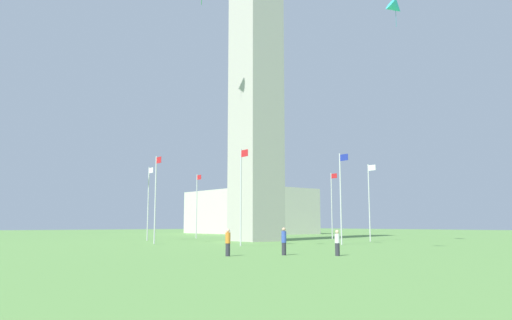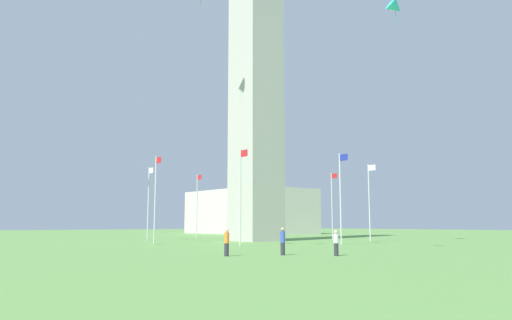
{
  "view_description": "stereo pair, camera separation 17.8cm",
  "coord_description": "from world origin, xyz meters",
  "px_view_note": "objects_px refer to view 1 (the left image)",
  "views": [
    {
      "loc": [
        45.56,
        -36.79,
        2.01
      ],
      "look_at": [
        0.0,
        0.0,
        9.69
      ],
      "focal_mm": 34.31,
      "sensor_mm": 36.0,
      "label": 1
    },
    {
      "loc": [
        45.68,
        -36.65,
        2.01
      ],
      "look_at": [
        0.0,
        0.0,
        9.69
      ],
      "focal_mm": 34.31,
      "sensor_mm": 36.0,
      "label": 2
    }
  ],
  "objects_px": {
    "obelisk_monument": "(256,59)",
    "flagpole_sw": "(148,200)",
    "flagpole_w": "(156,196)",
    "distant_building": "(248,212)",
    "flagpole_n": "(341,195)",
    "kite_cyan_delta": "(396,7)",
    "person_blue_shirt": "(284,241)",
    "person_white_shirt": "(337,243)",
    "flagpole_s": "(197,203)",
    "flagpole_nw": "(241,193)",
    "flagpole_ne": "(369,199)",
    "person_orange_shirt": "(228,242)",
    "flagpole_se": "(266,204)",
    "flagpole_e": "(332,203)"
  },
  "relations": [
    {
      "from": "obelisk_monument",
      "to": "flagpole_sw",
      "type": "relative_size",
      "value": 4.99
    },
    {
      "from": "flagpole_w",
      "to": "distant_building",
      "type": "distance_m",
      "value": 54.48
    },
    {
      "from": "flagpole_n",
      "to": "kite_cyan_delta",
      "type": "distance_m",
      "value": 21.11
    },
    {
      "from": "flagpole_w",
      "to": "person_blue_shirt",
      "type": "bearing_deg",
      "value": -5.02
    },
    {
      "from": "obelisk_monument",
      "to": "person_white_shirt",
      "type": "height_order",
      "value": "obelisk_monument"
    },
    {
      "from": "flagpole_s",
      "to": "flagpole_sw",
      "type": "xyz_separation_m",
      "value": [
        3.89,
        -9.4,
        0.0
      ]
    },
    {
      "from": "flagpole_w",
      "to": "kite_cyan_delta",
      "type": "distance_m",
      "value": 32.2
    },
    {
      "from": "person_white_shirt",
      "to": "person_blue_shirt",
      "type": "bearing_deg",
      "value": 44.24
    },
    {
      "from": "flagpole_s",
      "to": "flagpole_nw",
      "type": "distance_m",
      "value": 24.56
    },
    {
      "from": "flagpole_ne",
      "to": "person_white_shirt",
      "type": "bearing_deg",
      "value": -56.4
    },
    {
      "from": "person_blue_shirt",
      "to": "flagpole_nw",
      "type": "bearing_deg",
      "value": 2.85
    },
    {
      "from": "person_orange_shirt",
      "to": "flagpole_sw",
      "type": "bearing_deg",
      "value": 24.05
    },
    {
      "from": "flagpole_se",
      "to": "flagpole_s",
      "type": "relative_size",
      "value": 1.0
    },
    {
      "from": "flagpole_e",
      "to": "distant_building",
      "type": "height_order",
      "value": "distant_building"
    },
    {
      "from": "distant_building",
      "to": "person_orange_shirt",
      "type": "bearing_deg",
      "value": -39.06
    },
    {
      "from": "flagpole_n",
      "to": "person_blue_shirt",
      "type": "distance_m",
      "value": 17.8
    },
    {
      "from": "flagpole_s",
      "to": "person_orange_shirt",
      "type": "xyz_separation_m",
      "value": [
        33.46,
        -18.6,
        -4.04
      ]
    },
    {
      "from": "flagpole_n",
      "to": "distant_building",
      "type": "height_order",
      "value": "distant_building"
    },
    {
      "from": "flagpole_n",
      "to": "kite_cyan_delta",
      "type": "height_order",
      "value": "kite_cyan_delta"
    },
    {
      "from": "flagpole_e",
      "to": "distant_building",
      "type": "distance_m",
      "value": 38.96
    },
    {
      "from": "flagpole_ne",
      "to": "flagpole_sw",
      "type": "bearing_deg",
      "value": -135.0
    },
    {
      "from": "person_orange_shirt",
      "to": "person_white_shirt",
      "type": "bearing_deg",
      "value": -85.05
    },
    {
      "from": "flagpole_se",
      "to": "flagpole_s",
      "type": "height_order",
      "value": "same"
    },
    {
      "from": "flagpole_n",
      "to": "person_blue_shirt",
      "type": "height_order",
      "value": "flagpole_n"
    },
    {
      "from": "flagpole_n",
      "to": "flagpole_sw",
      "type": "xyz_separation_m",
      "value": [
        -22.69,
        -9.4,
        0.0
      ]
    },
    {
      "from": "flagpole_ne",
      "to": "flagpole_s",
      "type": "height_order",
      "value": "same"
    },
    {
      "from": "person_blue_shirt",
      "to": "flagpole_e",
      "type": "bearing_deg",
      "value": -24.6
    },
    {
      "from": "person_orange_shirt",
      "to": "kite_cyan_delta",
      "type": "relative_size",
      "value": 0.54
    },
    {
      "from": "kite_cyan_delta",
      "to": "distant_building",
      "type": "bearing_deg",
      "value": 157.94
    },
    {
      "from": "flagpole_w",
      "to": "person_orange_shirt",
      "type": "bearing_deg",
      "value": -14.75
    },
    {
      "from": "flagpole_ne",
      "to": "person_white_shirt",
      "type": "height_order",
      "value": "flagpole_ne"
    },
    {
      "from": "flagpole_sw",
      "to": "flagpole_w",
      "type": "bearing_deg",
      "value": -22.5
    },
    {
      "from": "flagpole_sw",
      "to": "person_orange_shirt",
      "type": "xyz_separation_m",
      "value": [
        29.57,
        -9.2,
        -4.04
      ]
    },
    {
      "from": "flagpole_se",
      "to": "flagpole_nw",
      "type": "xyz_separation_m",
      "value": [
        18.8,
        -18.8,
        0.0
      ]
    },
    {
      "from": "flagpole_s",
      "to": "person_white_shirt",
      "type": "xyz_separation_m",
      "value": [
        37.58,
        -13.01,
        -4.08
      ]
    },
    {
      "from": "kite_cyan_delta",
      "to": "distant_building",
      "type": "xyz_separation_m",
      "value": [
        -52.7,
        21.36,
        -20.41
      ]
    },
    {
      "from": "flagpole_n",
      "to": "distant_building",
      "type": "distance_m",
      "value": 56.65
    },
    {
      "from": "flagpole_s",
      "to": "person_white_shirt",
      "type": "bearing_deg",
      "value": -19.09
    },
    {
      "from": "person_orange_shirt",
      "to": "flagpole_nw",
      "type": "bearing_deg",
      "value": 0.82
    },
    {
      "from": "flagpole_nw",
      "to": "person_orange_shirt",
      "type": "height_order",
      "value": "flagpole_nw"
    },
    {
      "from": "flagpole_n",
      "to": "person_white_shirt",
      "type": "relative_size",
      "value": 5.5
    },
    {
      "from": "flagpole_e",
      "to": "flagpole_ne",
      "type": "bearing_deg",
      "value": -22.5
    },
    {
      "from": "flagpole_nw",
      "to": "distant_building",
      "type": "bearing_deg",
      "value": 141.3
    },
    {
      "from": "flagpole_ne",
      "to": "kite_cyan_delta",
      "type": "bearing_deg",
      "value": -26.71
    },
    {
      "from": "flagpole_se",
      "to": "flagpole_nw",
      "type": "bearing_deg",
      "value": -45.0
    },
    {
      "from": "flagpole_se",
      "to": "kite_cyan_delta",
      "type": "distance_m",
      "value": 32.8
    },
    {
      "from": "flagpole_e",
      "to": "person_white_shirt",
      "type": "relative_size",
      "value": 5.5
    },
    {
      "from": "person_white_shirt",
      "to": "flagpole_s",
      "type": "bearing_deg",
      "value": -14.57
    },
    {
      "from": "flagpole_e",
      "to": "flagpole_s",
      "type": "distance_m",
      "value": 18.8
    },
    {
      "from": "obelisk_monument",
      "to": "flagpole_w",
      "type": "height_order",
      "value": "obelisk_monument"
    }
  ]
}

